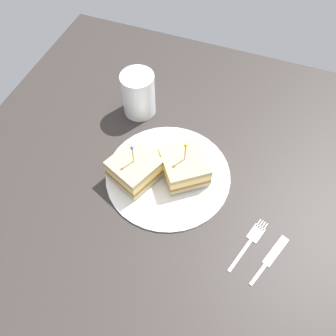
{
  "coord_description": "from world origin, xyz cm",
  "views": [
    {
      "loc": [
        -38.34,
        -14.32,
        63.48
      ],
      "look_at": [
        0.0,
        0.0,
        2.86
      ],
      "focal_mm": 37.93,
      "sensor_mm": 36.0,
      "label": 1
    }
  ],
  "objects": [
    {
      "name": "plate",
      "position": [
        0.0,
        0.0,
        0.43
      ],
      "size": [
        26.41,
        26.41,
        0.86
      ],
      "primitive_type": "cylinder",
      "color": "white",
      "rests_on": "ground_plane"
    },
    {
      "name": "sandwich_half_back",
      "position": [
        1.34,
        -3.07,
        3.33
      ],
      "size": [
        12.48,
        12.4,
        9.75
      ],
      "color": "tan",
      "rests_on": "plate"
    },
    {
      "name": "sandwich_half_front",
      "position": [
        -2.86,
        6.18,
        3.42
      ],
      "size": [
        11.41,
        11.3,
        9.89
      ],
      "color": "tan",
      "rests_on": "plate"
    },
    {
      "name": "drink_glass",
      "position": [
        15.34,
        13.0,
        4.69
      ],
      "size": [
        7.68,
        7.68,
        10.69
      ],
      "color": "#B74C33",
      "rests_on": "ground_plane"
    },
    {
      "name": "knife",
      "position": [
        -10.33,
        -24.07,
        0.18
      ],
      "size": [
        11.49,
        5.26,
        0.35
      ],
      "color": "silver",
      "rests_on": "ground_plane"
    },
    {
      "name": "ground_plane",
      "position": [
        0.0,
        0.0,
        -1.0
      ],
      "size": [
        91.66,
        91.66,
        2.0
      ],
      "primitive_type": "cube",
      "color": "#2D2826"
    },
    {
      "name": "fork",
      "position": [
        -8.09,
        -19.94,
        0.17
      ],
      "size": [
        12.39,
        5.05,
        0.35
      ],
      "color": "silver",
      "rests_on": "ground_plane"
    }
  ]
}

